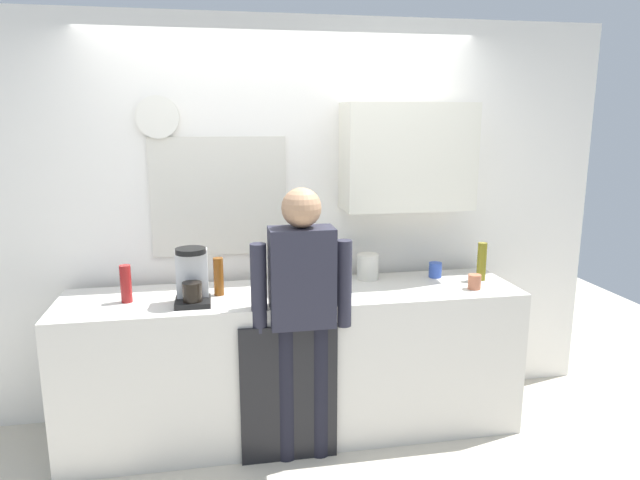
% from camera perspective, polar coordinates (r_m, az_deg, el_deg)
% --- Properties ---
extents(ground_plane, '(8.00, 8.00, 0.00)m').
position_cam_1_polar(ground_plane, '(3.63, -1.70, -20.67)').
color(ground_plane, beige).
extents(kitchen_counter, '(2.80, 0.64, 0.92)m').
position_cam_1_polar(kitchen_counter, '(3.67, -2.49, -12.10)').
color(kitchen_counter, beige).
rests_on(kitchen_counter, ground_plane).
extents(dishwasher_panel, '(0.56, 0.02, 0.83)m').
position_cam_1_polar(dishwasher_panel, '(3.39, -3.10, -15.17)').
color(dishwasher_panel, black).
rests_on(dishwasher_panel, ground_plane).
extents(back_wall_assembly, '(4.40, 0.42, 2.60)m').
position_cam_1_polar(back_wall_assembly, '(3.81, -2.06, 2.96)').
color(back_wall_assembly, white).
rests_on(back_wall_assembly, ground_plane).
extents(coffee_maker, '(0.20, 0.20, 0.33)m').
position_cam_1_polar(coffee_maker, '(3.35, -12.67, -3.77)').
color(coffee_maker, black).
rests_on(coffee_maker, kitchen_counter).
extents(bottle_red_vinegar, '(0.06, 0.06, 0.22)m').
position_cam_1_polar(bottle_red_vinegar, '(3.48, -18.83, -4.16)').
color(bottle_red_vinegar, maroon).
rests_on(bottle_red_vinegar, kitchen_counter).
extents(bottle_amber_beer, '(0.06, 0.06, 0.23)m').
position_cam_1_polar(bottle_amber_beer, '(3.47, -10.10, -3.62)').
color(bottle_amber_beer, brown).
rests_on(bottle_amber_beer, kitchen_counter).
extents(bottle_olive_oil, '(0.06, 0.06, 0.25)m').
position_cam_1_polar(bottle_olive_oil, '(3.88, 15.86, -2.08)').
color(bottle_olive_oil, olive).
rests_on(bottle_olive_oil, kitchen_counter).
extents(cup_yellow_cup, '(0.07, 0.07, 0.08)m').
position_cam_1_polar(cup_yellow_cup, '(3.70, -2.84, -3.63)').
color(cup_yellow_cup, yellow).
rests_on(cup_yellow_cup, kitchen_counter).
extents(cup_terracotta_mug, '(0.08, 0.08, 0.09)m').
position_cam_1_polar(cup_terracotta_mug, '(3.69, 15.18, -4.05)').
color(cup_terracotta_mug, '#B26647').
rests_on(cup_terracotta_mug, kitchen_counter).
extents(cup_blue_mug, '(0.08, 0.08, 0.10)m').
position_cam_1_polar(cup_blue_mug, '(3.89, 11.45, -2.95)').
color(cup_blue_mug, '#3351B2').
rests_on(cup_blue_mug, kitchen_counter).
extents(potted_plant, '(0.15, 0.15, 0.23)m').
position_cam_1_polar(potted_plant, '(3.30, 1.37, -3.97)').
color(potted_plant, '#9E5638').
rests_on(potted_plant, kitchen_counter).
extents(dish_soap, '(0.06, 0.06, 0.18)m').
position_cam_1_polar(dish_soap, '(3.76, 1.53, -2.79)').
color(dish_soap, blue).
rests_on(dish_soap, kitchen_counter).
extents(storage_canister, '(0.14, 0.14, 0.17)m').
position_cam_1_polar(storage_canister, '(3.77, 4.80, -2.67)').
color(storage_canister, silver).
rests_on(storage_canister, kitchen_counter).
extents(person_at_sink, '(0.57, 0.22, 1.60)m').
position_cam_1_polar(person_at_sink, '(3.22, -1.81, -6.33)').
color(person_at_sink, black).
rests_on(person_at_sink, ground_plane).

